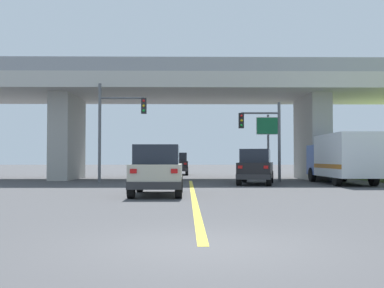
{
  "coord_description": "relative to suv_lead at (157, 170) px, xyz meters",
  "views": [
    {
      "loc": [
        -0.29,
        -7.81,
        1.48
      ],
      "look_at": [
        0.03,
        17.54,
        2.28
      ],
      "focal_mm": 43.23,
      "sensor_mm": 36.0,
      "label": 1
    }
  ],
  "objects": [
    {
      "name": "suv_crossing",
      "position": [
        5.19,
        7.88,
        -0.0
      ],
      "size": [
        2.76,
        4.81,
        2.02
      ],
      "rotation": [
        0.0,
        0.0,
        -0.22
      ],
      "color": "black",
      "rests_on": "ground"
    },
    {
      "name": "lane_divider_stripe",
      "position": [
        1.46,
        0.55,
        -1.01
      ],
      "size": [
        0.2,
        22.98,
        0.01
      ],
      "primitive_type": "cube",
      "color": "yellow",
      "rests_on": "ground"
    },
    {
      "name": "traffic_signal_farside",
      "position": [
        -3.2,
        9.44,
        2.75
      ],
      "size": [
        2.94,
        0.36,
        6.08
      ],
      "color": "#56595E",
      "rests_on": "ground"
    },
    {
      "name": "suv_lead",
      "position": [
        0.0,
        0.0,
        0.0
      ],
      "size": [
        2.03,
        4.37,
        2.02
      ],
      "color": "#B7B29E",
      "rests_on": "ground"
    },
    {
      "name": "overpass_bridge",
      "position": [
        1.46,
        14.6,
        4.75
      ],
      "size": [
        34.02,
        9.08,
        7.89
      ],
      "color": "#B7B5AD",
      "rests_on": "ground"
    },
    {
      "name": "traffic_signal_nearside",
      "position": [
        6.13,
        10.2,
        2.15
      ],
      "size": [
        2.65,
        0.36,
        5.04
      ],
      "color": "#56595E",
      "rests_on": "ground"
    },
    {
      "name": "box_truck",
      "position": [
        10.28,
        8.1,
        0.53
      ],
      "size": [
        2.33,
        7.16,
        2.88
      ],
      "color": "navy",
      "rests_on": "ground"
    },
    {
      "name": "highway_sign",
      "position": [
        6.62,
        11.76,
        2.21
      ],
      "size": [
        1.6,
        0.17,
        4.4
      ],
      "color": "#56595E",
      "rests_on": "ground"
    },
    {
      "name": "ground",
      "position": [
        1.46,
        14.6,
        -1.01
      ],
      "size": [
        160.0,
        160.0,
        0.0
      ],
      "primitive_type": "plane",
      "color": "#424244"
    },
    {
      "name": "sedan_oncoming",
      "position": [
        0.41,
        24.04,
        -0.0
      ],
      "size": [
        1.89,
        4.65,
        2.02
      ],
      "color": "black",
      "rests_on": "ground"
    }
  ]
}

